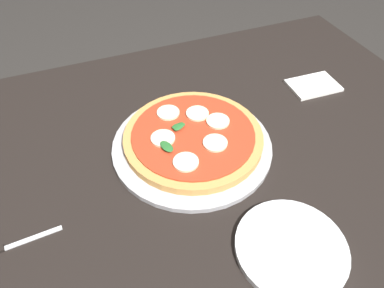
{
  "coord_description": "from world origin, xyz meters",
  "views": [
    {
      "loc": [
        -0.22,
        -0.5,
        1.3
      ],
      "look_at": [
        -0.02,
        0.02,
        0.74
      ],
      "focal_mm": 33.34,
      "sensor_mm": 36.0,
      "label": 1
    }
  ],
  "objects_px": {
    "pizza": "(193,136)",
    "napkin": "(313,85)",
    "knife": "(2,249)",
    "dining_table": "(201,178)",
    "plate_white": "(291,248)",
    "serving_tray": "(192,145)"
  },
  "relations": [
    {
      "from": "pizza",
      "to": "napkin",
      "type": "xyz_separation_m",
      "value": [
        0.38,
        0.08,
        -0.02
      ]
    },
    {
      "from": "pizza",
      "to": "knife",
      "type": "xyz_separation_m",
      "value": [
        -0.41,
        -0.12,
        -0.02
      ]
    },
    {
      "from": "dining_table",
      "to": "plate_white",
      "type": "bearing_deg",
      "value": -80.1
    },
    {
      "from": "pizza",
      "to": "knife",
      "type": "height_order",
      "value": "pizza"
    },
    {
      "from": "serving_tray",
      "to": "pizza",
      "type": "distance_m",
      "value": 0.02
    },
    {
      "from": "serving_tray",
      "to": "plate_white",
      "type": "xyz_separation_m",
      "value": [
        0.07,
        -0.3,
        0.0
      ]
    },
    {
      "from": "serving_tray",
      "to": "plate_white",
      "type": "height_order",
      "value": "plate_white"
    },
    {
      "from": "serving_tray",
      "to": "knife",
      "type": "height_order",
      "value": "serving_tray"
    },
    {
      "from": "serving_tray",
      "to": "napkin",
      "type": "height_order",
      "value": "serving_tray"
    },
    {
      "from": "plate_white",
      "to": "napkin",
      "type": "xyz_separation_m",
      "value": [
        0.32,
        0.39,
        -0.0
      ]
    },
    {
      "from": "pizza",
      "to": "dining_table",
      "type": "bearing_deg",
      "value": -63.67
    },
    {
      "from": "plate_white",
      "to": "knife",
      "type": "bearing_deg",
      "value": 158.31
    },
    {
      "from": "dining_table",
      "to": "napkin",
      "type": "height_order",
      "value": "napkin"
    },
    {
      "from": "plate_white",
      "to": "dining_table",
      "type": "bearing_deg",
      "value": 99.9
    },
    {
      "from": "dining_table",
      "to": "knife",
      "type": "height_order",
      "value": "knife"
    },
    {
      "from": "dining_table",
      "to": "knife",
      "type": "bearing_deg",
      "value": -167.09
    },
    {
      "from": "napkin",
      "to": "pizza",
      "type": "bearing_deg",
      "value": -167.73
    },
    {
      "from": "dining_table",
      "to": "pizza",
      "type": "bearing_deg",
      "value": 116.33
    },
    {
      "from": "serving_tray",
      "to": "napkin",
      "type": "distance_m",
      "value": 0.4
    },
    {
      "from": "pizza",
      "to": "napkin",
      "type": "distance_m",
      "value": 0.39
    },
    {
      "from": "serving_tray",
      "to": "pizza",
      "type": "xyz_separation_m",
      "value": [
        0.01,
        0.01,
        0.02
      ]
    },
    {
      "from": "plate_white",
      "to": "napkin",
      "type": "height_order",
      "value": "plate_white"
    }
  ]
}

